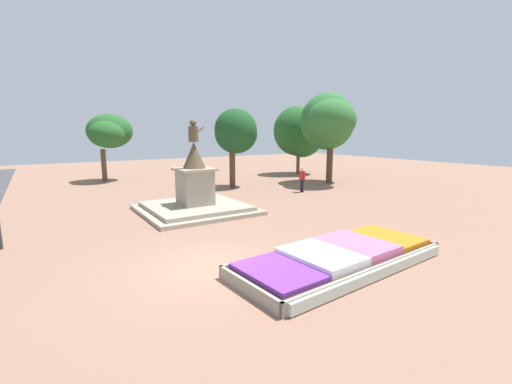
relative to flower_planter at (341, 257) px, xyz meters
The scene contains 8 objects.
ground_plane 4.13m from the flower_planter, 149.92° to the left, with size 87.51×87.51×0.00m, color #8C6651.
flower_planter is the anchor object (origin of this frame).
statue_monument 9.40m from the flower_planter, 95.34° to the left, with size 5.42×5.42×4.73m.
pedestrian_with_handbag 13.32m from the flower_planter, 54.75° to the left, with size 0.22×0.57×1.73m.
park_tree_far_left 16.61m from the flower_planter, 71.93° to the left, with size 3.34×3.03×5.83m.
park_tree_behind_statue 18.61m from the flower_planter, 47.11° to the left, with size 5.31×5.42×7.25m.
park_tree_far_right 24.27m from the flower_planter, 53.06° to the left, with size 4.96×4.52×6.62m.
park_tree_street_side 24.41m from the flower_planter, 95.51° to the left, with size 3.72×3.95×5.63m.
Camera 1 is at (-4.15, -9.12, 4.08)m, focal length 24.00 mm.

